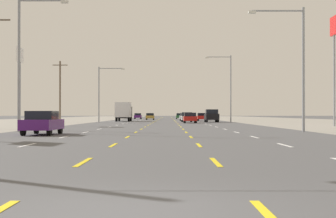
# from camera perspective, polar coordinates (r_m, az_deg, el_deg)

# --- Properties ---
(ground_plane) EXTENTS (572.00, 572.00, 0.00)m
(ground_plane) POSITION_cam_1_polar(r_m,az_deg,el_deg) (72.91, -0.54, -1.54)
(ground_plane) COLOR #4C4C4F
(lane_markings) EXTENTS (10.64, 227.60, 0.01)m
(lane_markings) POSITION_cam_1_polar(r_m,az_deg,el_deg) (111.40, -0.41, -1.19)
(lane_markings) COLOR white
(lane_markings) RESTS_ON ground
(sedan_far_left_nearest) EXTENTS (1.80, 4.50, 1.46)m
(sedan_far_left_nearest) POSITION_cam_1_polar(r_m,az_deg,el_deg) (33.19, -13.63, -1.43)
(sedan_far_left_nearest) COLOR #4C196B
(sedan_far_left_nearest) RESTS_ON ground
(sedan_inner_right_near) EXTENTS (1.80, 4.50, 1.46)m
(sedan_inner_right_near) POSITION_cam_1_polar(r_m,az_deg,el_deg) (73.83, 2.24, -0.95)
(sedan_inner_right_near) COLOR red
(sedan_inner_right_near) RESTS_ON ground
(suv_far_right_mid) EXTENTS (1.98, 4.90, 1.98)m
(suv_far_right_mid) POSITION_cam_1_polar(r_m,az_deg,el_deg) (81.45, 4.59, -0.72)
(suv_far_right_mid) COLOR black
(suv_far_right_mid) RESTS_ON ground
(hatchback_inner_right_midfar) EXTENTS (1.72, 3.90, 1.54)m
(hatchback_inner_right_midfar) POSITION_cam_1_polar(r_m,az_deg,el_deg) (84.31, 1.88, -0.88)
(hatchback_inner_right_midfar) COLOR silver
(hatchback_inner_right_midfar) RESTS_ON ground
(box_truck_far_left_far) EXTENTS (2.40, 7.20, 3.23)m
(box_truck_far_left_far) POSITION_cam_1_polar(r_m,az_deg,el_deg) (90.32, -4.99, -0.18)
(box_truck_far_left_far) COLOR black
(box_truck_far_left_far) RESTS_ON ground
(sedan_far_right_farther) EXTENTS (1.80, 4.50, 1.46)m
(sedan_far_right_farther) POSITION_cam_1_polar(r_m,az_deg,el_deg) (97.65, 3.55, -0.85)
(sedan_far_right_farther) COLOR red
(sedan_far_right_farther) RESTS_ON ground
(sedan_inner_right_farthest) EXTENTS (1.80, 4.50, 1.46)m
(sedan_inner_right_farthest) POSITION_cam_1_polar(r_m,az_deg,el_deg) (98.60, 1.64, -0.84)
(sedan_inner_right_farthest) COLOR silver
(sedan_inner_right_farthest) RESTS_ON ground
(sedan_inner_left_distant_a) EXTENTS (1.80, 4.50, 1.46)m
(sedan_inner_left_distant_a) POSITION_cam_1_polar(r_m,az_deg,el_deg) (114.44, -2.11, -0.80)
(sedan_inner_left_distant_a) COLOR #B28C33
(sedan_inner_left_distant_a) RESTS_ON ground
(sedan_inner_right_distant_b) EXTENTS (1.80, 4.50, 1.46)m
(sedan_inner_right_distant_b) POSITION_cam_1_polar(r_m,az_deg,el_deg) (130.14, 1.12, -0.77)
(sedan_inner_right_distant_b) COLOR #235B2D
(sedan_inner_right_distant_b) RESTS_ON ground
(sedan_far_left_distant_c) EXTENTS (1.80, 4.50, 1.46)m
(sedan_far_left_distant_c) POSITION_cam_1_polar(r_m,az_deg,el_deg) (133.61, -3.44, -0.76)
(sedan_far_left_distant_c) COLOR #4C196B
(sedan_far_left_distant_c) RESTS_ON ground
(pole_sign_left_row_1) EXTENTS (0.24, 2.23, 8.75)m
(pole_sign_left_row_1) POSITION_cam_1_polar(r_m,az_deg,el_deg) (61.11, -15.94, 4.58)
(pole_sign_left_row_1) COLOR gray
(pole_sign_left_row_1) RESTS_ON ground
(pole_sign_right_row_1) EXTENTS (0.24, 2.11, 11.40)m
(pole_sign_right_row_1) POSITION_cam_1_polar(r_m,az_deg,el_deg) (57.38, 17.43, 6.83)
(pole_sign_right_row_1) COLOR gray
(pole_sign_right_row_1) RESTS_ON ground
(streetlight_left_row_0) EXTENTS (3.61, 0.26, 9.63)m
(streetlight_left_row_0) POSITION_cam_1_polar(r_m,az_deg,el_deg) (38.99, -15.55, 5.73)
(streetlight_left_row_0) COLOR gray
(streetlight_left_row_0) RESTS_ON ground
(streetlight_right_row_0) EXTENTS (4.02, 0.26, 8.90)m
(streetlight_right_row_0) POSITION_cam_1_polar(r_m,az_deg,el_deg) (38.69, 13.71, 5.28)
(streetlight_right_row_0) COLOR gray
(streetlight_right_row_0) RESTS_ON ground
(streetlight_left_row_1) EXTENTS (4.08, 0.26, 8.54)m
(streetlight_left_row_1) POSITION_cam_1_polar(r_m,az_deg,el_deg) (81.34, -7.36, 2.09)
(streetlight_left_row_1) COLOR gray
(streetlight_left_row_1) RESTS_ON ground
(streetlight_right_row_1) EXTENTS (4.05, 0.26, 10.30)m
(streetlight_right_row_1) POSITION_cam_1_polar(r_m,az_deg,el_deg) (81.28, 6.40, 2.74)
(streetlight_right_row_1) COLOR gray
(streetlight_right_row_1) RESTS_ON ground
(utility_pole_left_row_1) EXTENTS (2.20, 0.26, 9.17)m
(utility_pole_left_row_1) POSITION_cam_1_polar(r_m,az_deg,el_deg) (79.86, -11.80, 1.98)
(utility_pole_left_row_1) COLOR brown
(utility_pole_left_row_1) RESTS_ON ground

